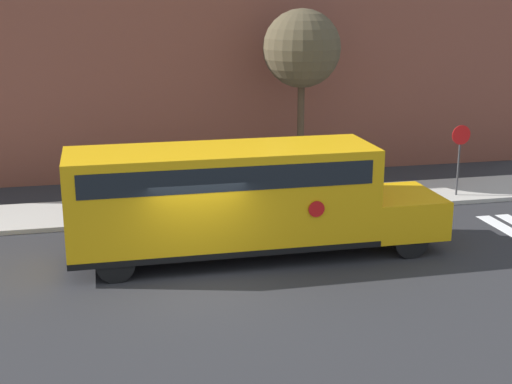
% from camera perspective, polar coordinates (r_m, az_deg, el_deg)
% --- Properties ---
extents(ground_plane, '(60.00, 60.00, 0.00)m').
position_cam_1_polar(ground_plane, '(18.57, -4.38, -7.18)').
color(ground_plane, '#28282B').
extents(sidewalk_strip, '(44.00, 3.00, 0.15)m').
position_cam_1_polar(sidewalk_strip, '(24.64, -6.61, -1.32)').
color(sidewalk_strip, '#B2ADA3').
rests_on(sidewalk_strip, ground).
extents(building_backdrop, '(32.00, 4.00, 10.64)m').
position_cam_1_polar(building_backdrop, '(30.14, -8.30, 11.81)').
color(building_backdrop, brown).
rests_on(building_backdrop, ground).
extents(school_bus, '(10.51, 2.57, 3.15)m').
position_cam_1_polar(school_bus, '(19.67, -1.54, -0.32)').
color(school_bus, '#EAA80F').
rests_on(school_bus, ground).
extents(stop_sign, '(0.70, 0.10, 2.72)m').
position_cam_1_polar(stop_sign, '(26.49, 15.99, 3.20)').
color(stop_sign, '#38383A').
rests_on(stop_sign, ground).
extents(tree_near_sidewalk, '(2.89, 2.89, 6.71)m').
position_cam_1_polar(tree_near_sidewalk, '(26.84, 3.69, 11.32)').
color(tree_near_sidewalk, '#423323').
rests_on(tree_near_sidewalk, ground).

